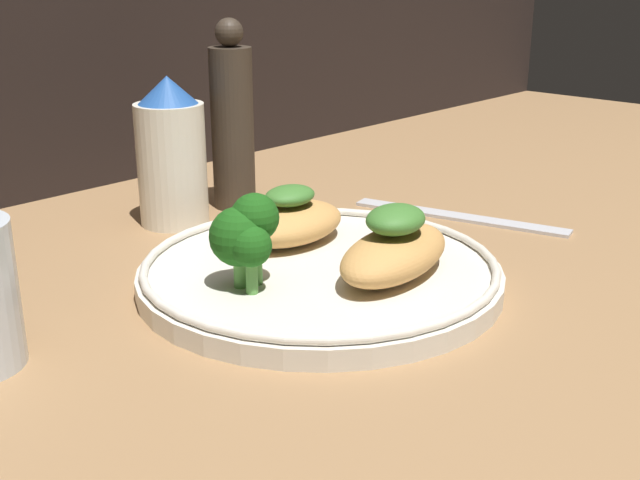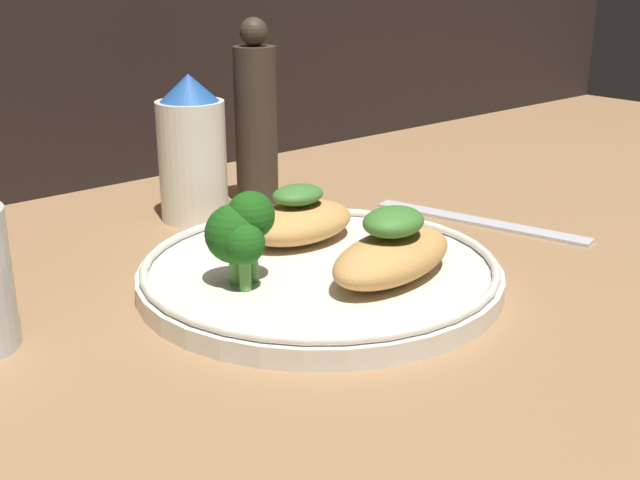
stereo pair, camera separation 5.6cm
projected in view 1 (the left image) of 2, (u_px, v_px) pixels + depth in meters
ground_plane at (320, 292)px, 57.05cm from camera, size 180.00×180.00×1.00cm
plate at (320, 272)px, 56.55cm from camera, size 25.64×25.64×2.00cm
grilled_meat_front at (395, 249)px, 54.33cm from camera, size 12.25×7.74×4.95cm
grilled_meat_middle at (290, 220)px, 61.02cm from camera, size 9.81×6.86×4.37cm
broccoli_bunch at (246, 234)px, 51.71cm from camera, size 4.66×4.87×6.25cm
sauce_bottle at (171, 155)px, 68.34cm from camera, size 5.92×5.92×12.78cm
pepper_grinder at (232, 123)px, 72.55cm from camera, size 3.87×3.87×17.10cm
fork at (459, 215)px, 71.38cm from camera, size 6.55×19.47×0.60cm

